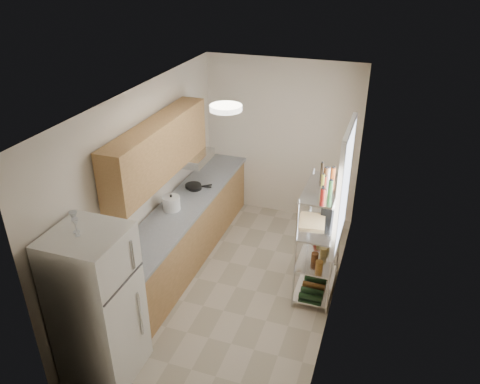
# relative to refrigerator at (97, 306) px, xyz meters

# --- Properties ---
(room) EXTENTS (2.52, 4.42, 2.62)m
(room) POSITION_rel_refrigerator_xyz_m (0.87, 1.72, 0.44)
(room) COLOR #B1A490
(room) RESTS_ON ground
(counter_run) EXTENTS (0.63, 3.51, 0.90)m
(counter_run) POSITION_rel_refrigerator_xyz_m (-0.05, 2.16, -0.40)
(counter_run) COLOR #B4834C
(counter_run) RESTS_ON ground
(upper_cabinets) EXTENTS (0.33, 2.20, 0.72)m
(upper_cabinets) POSITION_rel_refrigerator_xyz_m (-0.18, 1.82, 0.95)
(upper_cabinets) COLOR #B4834C
(upper_cabinets) RESTS_ON room
(range_hood) EXTENTS (0.50, 0.60, 0.12)m
(range_hood) POSITION_rel_refrigerator_xyz_m (-0.13, 2.62, 0.53)
(range_hood) COLOR #B7BABC
(range_hood) RESTS_ON room
(window) EXTENTS (0.06, 1.00, 1.46)m
(window) POSITION_rel_refrigerator_xyz_m (2.10, 2.07, 0.69)
(window) COLOR white
(window) RESTS_ON room
(bakers_rack) EXTENTS (0.45, 0.90, 1.73)m
(bakers_rack) POSITION_rel_refrigerator_xyz_m (1.88, 2.02, 0.25)
(bakers_rack) COLOR silver
(bakers_rack) RESTS_ON ground
(ceiling_dome) EXTENTS (0.34, 0.34, 0.05)m
(ceiling_dome) POSITION_rel_refrigerator_xyz_m (0.87, 1.42, 1.71)
(ceiling_dome) COLOR white
(ceiling_dome) RESTS_ON room
(refrigerator) EXTENTS (0.71, 0.71, 1.71)m
(refrigerator) POSITION_rel_refrigerator_xyz_m (0.00, 0.00, 0.00)
(refrigerator) COLOR silver
(refrigerator) RESTS_ON ground
(wine_glass_a) EXTENTS (0.06, 0.06, 0.18)m
(wine_glass_a) POSITION_rel_refrigerator_xyz_m (-0.04, -0.05, 0.94)
(wine_glass_a) COLOR silver
(wine_glass_a) RESTS_ON refrigerator
(wine_glass_b) EXTENTS (0.08, 0.08, 0.21)m
(wine_glass_b) POSITION_rel_refrigerator_xyz_m (-0.08, 0.00, 0.96)
(wine_glass_b) COLOR silver
(wine_glass_b) RESTS_ON refrigerator
(rice_cooker) EXTENTS (0.24, 0.24, 0.19)m
(rice_cooker) POSITION_rel_refrigerator_xyz_m (-0.12, 1.94, 0.14)
(rice_cooker) COLOR silver
(rice_cooker) RESTS_ON counter_run
(frying_pan_large) EXTENTS (0.27, 0.27, 0.04)m
(frying_pan_large) POSITION_rel_refrigerator_xyz_m (-0.12, 2.64, 0.06)
(frying_pan_large) COLOR black
(frying_pan_large) RESTS_ON counter_run
(frying_pan_small) EXTENTS (0.29, 0.29, 0.04)m
(frying_pan_small) POSITION_rel_refrigerator_xyz_m (-0.07, 2.59, 0.06)
(frying_pan_small) COLOR black
(frying_pan_small) RESTS_ON counter_run
(cutting_board) EXTENTS (0.36, 0.44, 0.03)m
(cutting_board) POSITION_rel_refrigerator_xyz_m (1.76, 2.03, 0.17)
(cutting_board) COLOR tan
(cutting_board) RESTS_ON bakers_rack
(espresso_machine) EXTENTS (0.18, 0.24, 0.25)m
(espresso_machine) POSITION_rel_refrigerator_xyz_m (1.93, 2.29, 0.28)
(espresso_machine) COLOR black
(espresso_machine) RESTS_ON bakers_rack
(storage_bag) EXTENTS (0.13, 0.15, 0.14)m
(storage_bag) POSITION_rel_refrigerator_xyz_m (1.81, 2.35, -0.22)
(storage_bag) COLOR #A22013
(storage_bag) RESTS_ON bakers_rack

